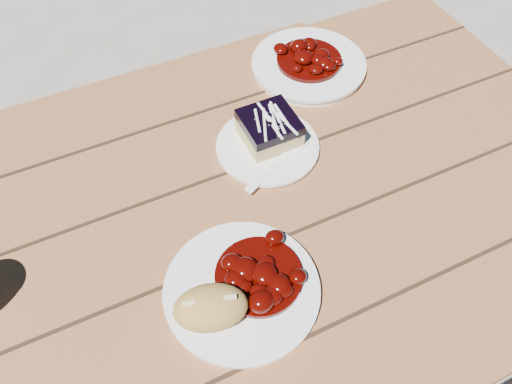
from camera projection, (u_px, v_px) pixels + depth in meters
name	position (u px, v px, depth m)	size (l,w,h in m)	color
picnic_table	(68.00, 328.00, 0.87)	(2.00, 1.55, 0.75)	brown
main_plate	(242.00, 291.00, 0.73)	(0.22, 0.22, 0.02)	white
goulash_stew	(259.00, 271.00, 0.72)	(0.13, 0.13, 0.04)	#3E0502
bread_roll	(211.00, 308.00, 0.68)	(0.10, 0.07, 0.05)	#B98E47
dessert_plate	(267.00, 147.00, 0.90)	(0.18, 0.18, 0.01)	white
blueberry_cake	(269.00, 128.00, 0.89)	(0.09, 0.09, 0.05)	#D0BA71
fork_dessert	(271.00, 169.00, 0.86)	(0.03, 0.16, 0.01)	white
second_plate	(309.00, 65.00, 1.04)	(0.23, 0.23, 0.02)	white
second_stew	(310.00, 54.00, 1.01)	(0.13, 0.13, 0.04)	#3E0502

